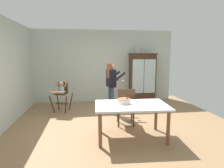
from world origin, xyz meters
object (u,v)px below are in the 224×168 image
object	(u,v)px
ceramic_vase	(138,50)
dining_table	(131,109)
high_chair_with_toddler	(61,91)
adult_person	(111,82)
birthday_cake	(124,101)
china_cabinet	(142,77)
dining_chair_far_side	(126,104)

from	to	relation	value
ceramic_vase	dining_table	world-z (taller)	ceramic_vase
high_chair_with_toddler	dining_table	bearing A→B (deg)	-36.26
adult_person	birthday_cake	xyz separation A→B (m)	(0.04, -1.73, -0.17)
china_cabinet	birthday_cake	size ratio (longest dim) A/B	6.55
china_cabinet	high_chair_with_toddler	xyz separation A→B (m)	(-2.91, -1.00, -0.27)
adult_person	dining_chair_far_side	bearing A→B (deg)	177.29
high_chair_with_toddler	dining_chair_far_side	xyz separation A→B (m)	(1.74, -1.49, -0.10)
adult_person	china_cabinet	bearing A→B (deg)	-58.66
birthday_cake	dining_chair_far_side	distance (m)	0.67
dining_chair_far_side	china_cabinet	bearing A→B (deg)	-108.63
dining_table	birthday_cake	world-z (taller)	birthday_cake
ceramic_vase	birthday_cake	world-z (taller)	ceramic_vase
china_cabinet	high_chair_with_toddler	distance (m)	3.09
dining_chair_far_side	high_chair_with_toddler	bearing A→B (deg)	-34.06
adult_person	dining_table	size ratio (longest dim) A/B	0.97
ceramic_vase	dining_table	size ratio (longest dim) A/B	0.17
dining_table	china_cabinet	bearing A→B (deg)	69.25
high_chair_with_toddler	adult_person	world-z (taller)	adult_person
china_cabinet	dining_chair_far_side	world-z (taller)	china_cabinet
dining_table	dining_chair_far_side	size ratio (longest dim) A/B	1.64
china_cabinet	ceramic_vase	world-z (taller)	ceramic_vase
high_chair_with_toddler	dining_table	world-z (taller)	high_chair_with_toddler
high_chair_with_toddler	birthday_cake	xyz separation A→B (m)	(1.56, -2.09, 0.14)
china_cabinet	dining_chair_far_side	xyz separation A→B (m)	(-1.17, -2.49, -0.37)
adult_person	ceramic_vase	bearing A→B (deg)	-54.10
ceramic_vase	adult_person	distance (m)	2.06
birthday_cake	ceramic_vase	bearing A→B (deg)	69.70
birthday_cake	china_cabinet	bearing A→B (deg)	66.47
adult_person	high_chair_with_toddler	bearing A→B (deg)	63.52
china_cabinet	dining_table	distance (m)	3.42
ceramic_vase	high_chair_with_toddler	world-z (taller)	ceramic_vase
high_chair_with_toddler	dining_chair_far_side	size ratio (longest dim) A/B	0.99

